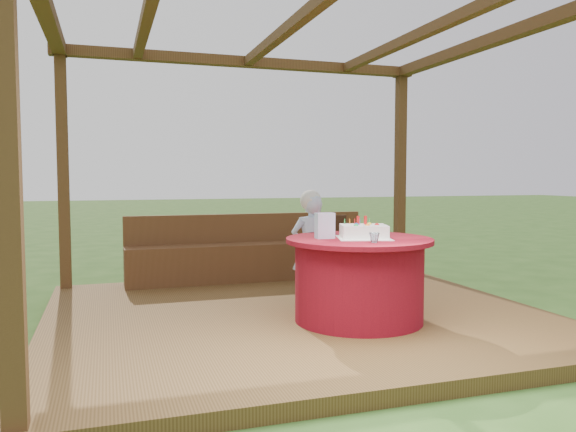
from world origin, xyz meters
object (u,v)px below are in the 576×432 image
object	(u,v)px
bench	(251,258)
gift_bag	(325,226)
table	(359,279)
birthday_cake	(364,231)
drinking_glass	(374,238)
elderly_woman	(311,245)
chair	(329,251)

from	to	relation	value
bench	gift_bag	distance (m)	2.23
bench	table	bearing A→B (deg)	-79.51
bench	birthday_cake	distance (m)	2.35
drinking_glass	gift_bag	bearing A→B (deg)	123.18
bench	birthday_cake	world-z (taller)	birthday_cake
birthday_cake	elderly_woman	bearing A→B (deg)	103.51
elderly_woman	drinking_glass	bearing A→B (deg)	-83.14
bench	table	world-z (taller)	bench
birthday_cake	table	bearing A→B (deg)	126.00
table	chair	xyz separation A→B (m)	(0.20, 1.17, 0.08)
chair	gift_bag	size ratio (longest dim) A/B	3.79
table	elderly_woman	xyz separation A→B (m)	(-0.17, 0.76, 0.21)
chair	birthday_cake	distance (m)	1.26
elderly_woman	table	bearing A→B (deg)	-77.74
bench	elderly_woman	world-z (taller)	elderly_woman
chair	gift_bag	distance (m)	1.28
bench	gift_bag	xyz separation A→B (m)	(0.11, -2.15, 0.57)
table	elderly_woman	bearing A→B (deg)	102.26
elderly_woman	birthday_cake	xyz separation A→B (m)	(0.19, -0.80, 0.21)
drinking_glass	elderly_woman	bearing A→B (deg)	96.86
bench	birthday_cake	xyz separation A→B (m)	(0.44, -2.25, 0.52)
bench	birthday_cake	bearing A→B (deg)	-79.03
table	elderly_woman	world-z (taller)	elderly_woman
table	birthday_cake	world-z (taller)	birthday_cake
chair	birthday_cake	xyz separation A→B (m)	(-0.17, -1.21, 0.33)
birthday_cake	drinking_glass	distance (m)	0.32
chair	gift_bag	bearing A→B (deg)	-113.99
chair	elderly_woman	size ratio (longest dim) A/B	0.74
table	drinking_glass	size ratio (longest dim) A/B	14.50
elderly_woman	chair	bearing A→B (deg)	48.15
bench	birthday_cake	size ratio (longest dim) A/B	5.44
birthday_cake	bench	bearing A→B (deg)	100.97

